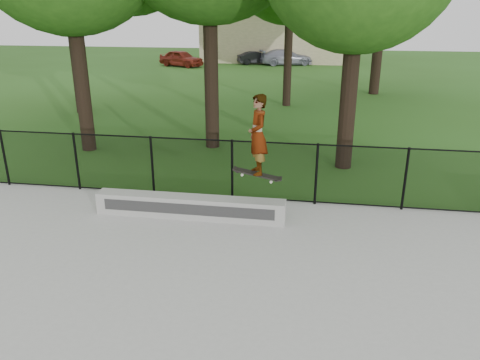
{
  "coord_description": "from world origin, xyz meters",
  "views": [
    {
      "loc": [
        1.89,
        -4.53,
        4.49
      ],
      "look_at": [
        0.47,
        4.2,
        1.2
      ],
      "focal_mm": 35.0,
      "sensor_mm": 36.0,
      "label": 1
    }
  ],
  "objects_px": {
    "car_c": "(286,57)",
    "grind_ledge": "(190,207)",
    "skater_airborne": "(258,136)",
    "car_a": "(181,58)",
    "car_b": "(257,58)"
  },
  "relations": [
    {
      "from": "grind_ledge",
      "to": "car_b",
      "type": "relative_size",
      "value": 1.5
    },
    {
      "from": "car_a",
      "to": "car_b",
      "type": "distance_m",
      "value": 6.25
    },
    {
      "from": "grind_ledge",
      "to": "car_a",
      "type": "height_order",
      "value": "car_a"
    },
    {
      "from": "grind_ledge",
      "to": "car_c",
      "type": "distance_m",
      "value": 30.04
    },
    {
      "from": "grind_ledge",
      "to": "car_a",
      "type": "xyz_separation_m",
      "value": [
        -8.1,
        27.69,
        0.33
      ]
    },
    {
      "from": "car_a",
      "to": "car_b",
      "type": "bearing_deg",
      "value": -41.62
    },
    {
      "from": "car_c",
      "to": "skater_airborne",
      "type": "bearing_deg",
      "value": 165.48
    },
    {
      "from": "car_b",
      "to": "car_a",
      "type": "bearing_deg",
      "value": 91.1
    },
    {
      "from": "car_b",
      "to": "skater_airborne",
      "type": "relative_size",
      "value": 1.57
    },
    {
      "from": "car_c",
      "to": "car_a",
      "type": "bearing_deg",
      "value": 88.75
    },
    {
      "from": "car_c",
      "to": "skater_airborne",
      "type": "xyz_separation_m",
      "value": [
        1.44,
        -30.23,
        1.42
      ]
    },
    {
      "from": "car_c",
      "to": "grind_ledge",
      "type": "bearing_deg",
      "value": 162.59
    },
    {
      "from": "car_c",
      "to": "car_b",
      "type": "bearing_deg",
      "value": 68.27
    },
    {
      "from": "grind_ledge",
      "to": "car_b",
      "type": "xyz_separation_m",
      "value": [
        -2.39,
        30.23,
        0.21
      ]
    },
    {
      "from": "car_a",
      "to": "car_c",
      "type": "bearing_deg",
      "value": -49.6
    }
  ]
}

